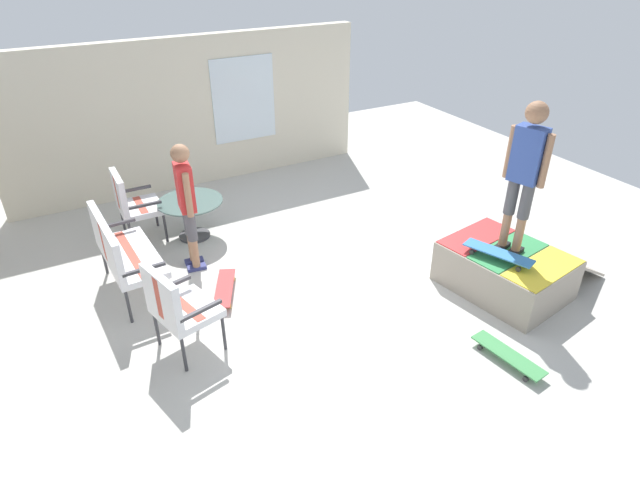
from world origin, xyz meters
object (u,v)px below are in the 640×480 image
object	(u,v)px
skateboard_spare	(508,355)
person_watching	(186,199)
patio_chair_near_house	(131,201)
person_skater	(525,168)
patio_table	(191,211)
patio_chair_by_wall	(175,304)
skate_ramp	(506,269)
skateboard_on_ramp	(498,253)
skateboard_by_bench	(224,288)
patio_bench	(120,250)

from	to	relation	value
skateboard_spare	person_watching	bearing A→B (deg)	34.26
patio_chair_near_house	skateboard_spare	bearing A→B (deg)	-147.84
patio_chair_near_house	person_skater	world-z (taller)	person_skater
patio_table	skateboard_spare	distance (m)	4.53
patio_chair_near_house	patio_chair_by_wall	size ratio (longest dim) A/B	1.00
skate_ramp	patio_chair_near_house	xyz separation A→B (m)	(3.39, 3.68, 0.34)
patio_chair_near_house	skateboard_spare	world-z (taller)	patio_chair_near_house
patio_table	patio_chair_by_wall	bearing A→B (deg)	159.79
person_watching	patio_chair_near_house	bearing A→B (deg)	25.12
skateboard_on_ramp	skate_ramp	bearing A→B (deg)	-74.54
person_skater	skateboard_by_bench	distance (m)	3.70
skate_ramp	person_watching	world-z (taller)	person_watching
patio_chair_by_wall	person_skater	bearing A→B (deg)	-101.70
patio_table	person_skater	distance (m)	4.40
skateboard_spare	skateboard_on_ramp	bearing A→B (deg)	-35.52
patio_chair_near_house	patio_table	bearing A→B (deg)	-112.86
patio_chair_near_house	patio_bench	bearing A→B (deg)	162.90
patio_chair_near_house	skateboard_spare	distance (m)	5.18
person_watching	skateboard_by_bench	distance (m)	1.19
person_watching	skateboard_spare	xyz separation A→B (m)	(-3.29, -2.24, -0.89)
patio_chair_near_house	patio_chair_by_wall	bearing A→B (deg)	177.49
person_watching	skateboard_spare	world-z (taller)	person_watching
patio_chair_by_wall	skateboard_by_bench	world-z (taller)	patio_chair_by_wall
patio_chair_by_wall	patio_table	distance (m)	2.46
patio_chair_near_house	patio_table	world-z (taller)	patio_chair_near_house
patio_table	skateboard_by_bench	distance (m)	1.59
skate_ramp	person_skater	xyz separation A→B (m)	(0.00, 0.04, 1.32)
patio_chair_by_wall	skateboard_on_ramp	size ratio (longest dim) A/B	1.25
skateboard_by_bench	skateboard_on_ramp	size ratio (longest dim) A/B	0.99
patio_bench	patio_table	xyz separation A→B (m)	(0.96, -1.12, -0.21)
patio_chair_near_house	skate_ramp	bearing A→B (deg)	-132.66
patio_bench	person_watching	bearing A→B (deg)	-78.01
patio_bench	person_skater	world-z (taller)	person_skater
patio_bench	patio_chair_by_wall	bearing A→B (deg)	-168.46
patio_chair_near_house	skateboard_on_ramp	distance (m)	4.84
patio_table	skateboard_on_ramp	size ratio (longest dim) A/B	1.10
person_watching	skateboard_spare	size ratio (longest dim) A/B	2.05
patio_table	person_watching	bearing A→B (deg)	163.40
patio_table	patio_chair_near_house	bearing A→B (deg)	67.14
skate_ramp	patio_chair_near_house	distance (m)	5.01
patio_table	skate_ramp	bearing A→B (deg)	-136.28
person_skater	patio_bench	bearing A→B (deg)	62.23
skate_ramp	skateboard_by_bench	size ratio (longest dim) A/B	2.42
patio_bench	skateboard_by_bench	size ratio (longest dim) A/B	1.58
person_skater	skateboard_spare	size ratio (longest dim) A/B	2.17
skate_ramp	person_watching	size ratio (longest dim) A/B	1.17
skateboard_by_bench	patio_chair_by_wall	bearing A→B (deg)	135.48
patio_chair_by_wall	person_skater	distance (m)	3.96
person_watching	person_skater	xyz separation A→B (m)	(-2.31, -3.14, 0.62)
person_watching	skateboard_by_bench	size ratio (longest dim) A/B	2.08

